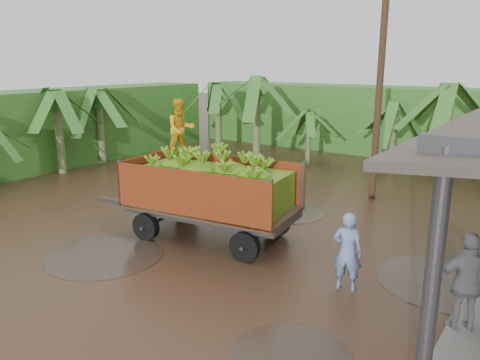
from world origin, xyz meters
name	(u,v)px	position (x,y,z in m)	size (l,w,h in m)	color
ground	(245,257)	(0.00, 0.00, 0.00)	(100.00, 100.00, 0.00)	black
hedge_north	(383,120)	(-2.00, 16.00, 1.80)	(22.00, 3.00, 3.60)	#2D661E
hedge_west	(55,127)	(-14.00, 4.00, 1.80)	(3.00, 18.00, 3.60)	#2D661E
banana_trailer	(210,189)	(-1.58, 0.59, 1.44)	(6.68, 2.91, 3.89)	#A93E18
man_blue	(347,251)	(2.80, -0.11, 0.89)	(0.65, 0.42, 1.78)	#6986C1
man_grey	(467,284)	(5.25, -0.46, 0.98)	(1.15, 0.48, 1.96)	slate
utility_pole	(379,91)	(0.77, 7.07, 3.92)	(1.20, 0.24, 7.72)	#47301E
banana_plants	(256,134)	(-4.65, 7.49, 1.87)	(25.00, 20.17, 4.30)	#2D661E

